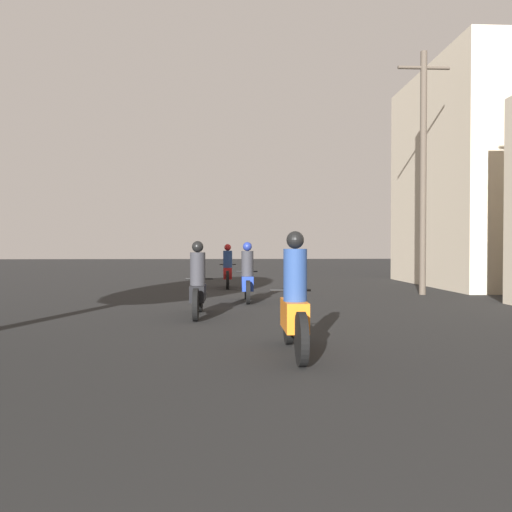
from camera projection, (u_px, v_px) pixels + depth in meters
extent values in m
cylinder|color=black|center=(288.00, 322.00, 7.56)|extent=(0.10, 0.67, 0.67)
cylinder|color=black|center=(301.00, 339.00, 6.15)|extent=(0.10, 0.67, 0.67)
cube|color=orange|center=(294.00, 315.00, 6.85)|extent=(0.30, 0.88, 0.40)
cylinder|color=black|center=(290.00, 290.00, 7.30)|extent=(0.60, 0.04, 0.04)
cylinder|color=navy|center=(295.00, 275.00, 6.75)|extent=(0.32, 0.32, 0.71)
sphere|color=black|center=(295.00, 240.00, 6.75)|extent=(0.24, 0.24, 0.24)
cylinder|color=black|center=(200.00, 297.00, 11.27)|extent=(0.10, 0.65, 0.65)
cylinder|color=black|center=(196.00, 305.00, 9.86)|extent=(0.10, 0.65, 0.65)
cube|color=black|center=(198.00, 293.00, 10.56)|extent=(0.30, 0.92, 0.34)
cylinder|color=black|center=(199.00, 279.00, 11.01)|extent=(0.60, 0.04, 0.04)
cylinder|color=#2D2D33|center=(198.00, 269.00, 10.46)|extent=(0.32, 0.32, 0.69)
sphere|color=black|center=(198.00, 247.00, 10.45)|extent=(0.24, 0.24, 0.24)
cylinder|color=black|center=(247.00, 288.00, 14.02)|extent=(0.10, 0.61, 0.61)
cylinder|color=black|center=(248.00, 292.00, 12.77)|extent=(0.10, 0.61, 0.61)
cube|color=#1E389E|center=(247.00, 283.00, 13.39)|extent=(0.30, 0.93, 0.38)
cylinder|color=black|center=(247.00, 271.00, 13.79)|extent=(0.60, 0.04, 0.04)
cylinder|color=#2D2D33|center=(247.00, 264.00, 13.29)|extent=(0.32, 0.32, 0.67)
sphere|color=navy|center=(247.00, 246.00, 13.28)|extent=(0.24, 0.24, 0.24)
cylinder|color=black|center=(228.00, 278.00, 18.45)|extent=(0.10, 0.65, 0.65)
cylinder|color=black|center=(228.00, 280.00, 17.18)|extent=(0.10, 0.65, 0.65)
cube|color=red|center=(228.00, 273.00, 17.81)|extent=(0.30, 0.74, 0.40)
cylinder|color=black|center=(228.00, 264.00, 18.22)|extent=(0.60, 0.04, 0.04)
cylinder|color=navy|center=(228.00, 259.00, 17.73)|extent=(0.32, 0.32, 0.61)
sphere|color=#A51919|center=(228.00, 247.00, 17.72)|extent=(0.24, 0.24, 0.24)
cube|color=beige|center=(477.00, 178.00, 18.99)|extent=(4.17, 7.51, 8.20)
cylinder|color=#4C4238|center=(423.00, 174.00, 15.25)|extent=(0.20, 0.20, 7.43)
cylinder|color=#4C4238|center=(424.00, 68.00, 15.19)|extent=(1.60, 0.10, 0.10)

